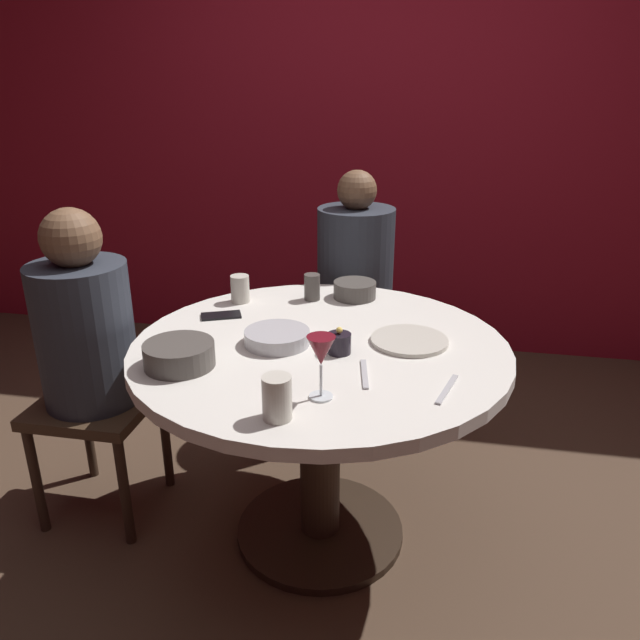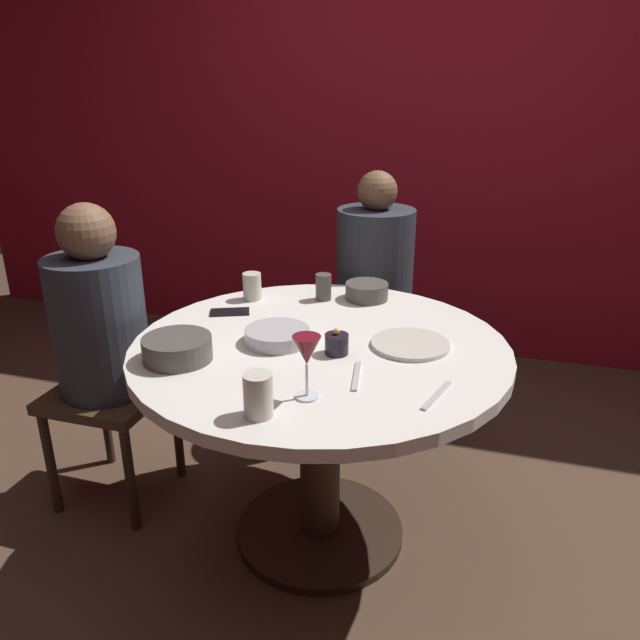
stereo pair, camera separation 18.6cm
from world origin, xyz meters
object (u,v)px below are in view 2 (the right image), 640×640
bowl_small_white (177,349)px  cup_by_right_diner (323,287)px  bowl_serving_large (277,336)px  seated_diner_back (374,276)px  cell_phone (230,312)px  bowl_salad_center (367,291)px  candle_holder (337,344)px  cup_by_left_diner (252,286)px  dining_table (320,392)px  cup_near_candle (258,395)px  seated_diner_left (100,326)px  wine_glass (307,353)px  dinner_plate (410,344)px

bowl_small_white → cup_by_right_diner: cup_by_right_diner is taller
bowl_serving_large → seated_diner_back: bearing=81.3°
cell_phone → bowl_small_white: 0.41m
bowl_salad_center → cell_phone: bearing=-146.6°
candle_holder → cup_by_left_diner: 0.59m
dining_table → seated_diner_back: size_ratio=1.02×
candle_holder → bowl_serving_large: size_ratio=0.41×
bowl_serving_large → cup_near_candle: 0.46m
seated_diner_back → bowl_serving_large: bearing=-8.7°
cup_by_left_diner → bowl_small_white: bearing=-90.5°
seated_diner_left → wine_glass: 0.98m
dinner_plate → cup_by_right_diner: size_ratio=2.47×
candle_holder → bowl_salad_center: bearing=92.4°
seated_diner_left → cup_near_candle: 0.95m
candle_holder → cup_by_right_diner: 0.50m
dining_table → seated_diner_left: (-0.83, 0.00, 0.14)m
candle_holder → bowl_serving_large: bearing=171.9°
candle_holder → cell_phone: candle_holder is taller
bowl_serving_large → bowl_salad_center: 0.52m
cell_phone → seated_diner_back: bearing=126.7°
seated_diner_left → wine_glass: size_ratio=6.61×
bowl_serving_large → cup_near_candle: (0.12, -0.44, 0.03)m
cup_by_left_diner → seated_diner_left: bearing=-144.3°
wine_glass → cup_near_candle: size_ratio=1.54×
seated_diner_left → bowl_serving_large: seated_diner_left is taller
candle_holder → cup_by_left_diner: size_ratio=0.83×
cup_near_candle → wine_glass: bearing=55.0°
seated_diner_back → bowl_small_white: 1.15m
cup_by_left_diner → cell_phone: bearing=-97.3°
dinner_plate → cup_by_left_diner: (-0.65, 0.27, 0.04)m
candle_holder → cell_phone: (-0.46, 0.23, -0.03)m
seated_diner_back → wine_glass: 1.21m
dining_table → cup_near_candle: 0.53m
cell_phone → bowl_small_white: (0.02, -0.41, 0.03)m
dining_table → wine_glass: 0.47m
bowl_salad_center → cup_near_candle: cup_near_candle is taller
seated_diner_left → bowl_salad_center: seated_diner_left is taller
seated_diner_back → bowl_salad_center: (0.05, -0.39, 0.06)m
wine_glass → cup_by_right_diner: wine_glass is taller
dinner_plate → seated_diner_left: bearing=-176.9°
dining_table → cup_by_right_diner: bearing=105.0°
wine_glass → cell_phone: size_ratio=1.26×
dinner_plate → cup_by_right_diner: (-0.39, 0.34, 0.04)m
cup_near_candle → cup_by_left_diner: (-0.35, 0.81, -0.01)m
cup_near_candle → cup_by_left_diner: cup_near_candle is taller
cell_phone → cup_by_left_diner: cup_by_left_diner is taller
dining_table → cell_phone: (-0.39, 0.17, 0.18)m
wine_glass → cup_near_candle: 0.17m
seated_diner_back → bowl_serving_large: (-0.13, -0.87, 0.05)m
seated_diner_back → cup_by_left_diner: bearing=-35.8°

